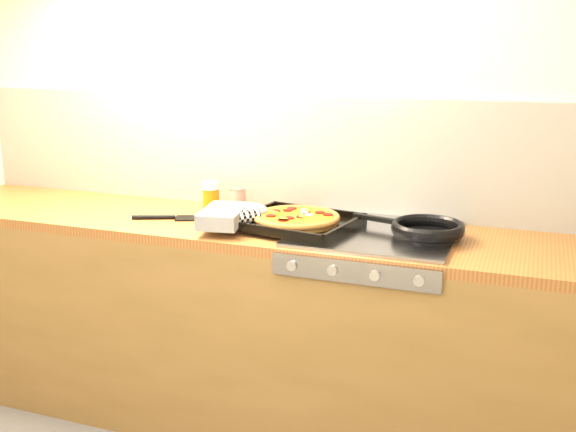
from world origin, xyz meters
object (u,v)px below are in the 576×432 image
at_px(frying_pan, 426,230).
at_px(tomato_can, 237,200).
at_px(pizza_on_tray, 277,218).
at_px(juice_glass, 211,196).

xyz_separation_m(frying_pan, tomato_can, (-0.84, 0.15, 0.01)).
distance_m(pizza_on_tray, frying_pan, 0.58).
bearing_deg(tomato_can, juice_glass, -172.31).
bearing_deg(juice_glass, frying_pan, -8.08).
relative_size(pizza_on_tray, frying_pan, 1.28).
xyz_separation_m(frying_pan, juice_glass, (-0.96, 0.14, 0.03)).
xyz_separation_m(tomato_can, juice_glass, (-0.12, -0.02, 0.01)).
bearing_deg(juice_glass, pizza_on_tray, -26.36).
height_order(pizza_on_tray, juice_glass, juice_glass).
bearing_deg(pizza_on_tray, tomato_can, 142.12).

